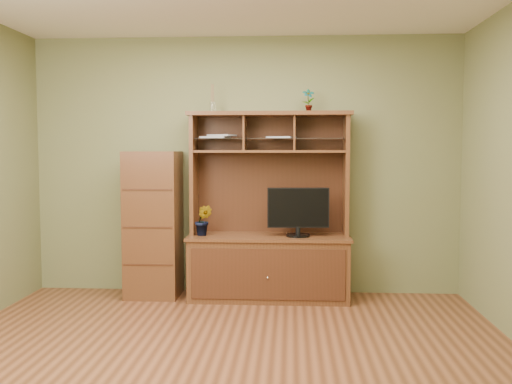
{
  "coord_description": "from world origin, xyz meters",
  "views": [
    {
      "loc": [
        0.49,
        -4.03,
        1.52
      ],
      "look_at": [
        0.16,
        1.2,
        1.13
      ],
      "focal_mm": 40.0,
      "sensor_mm": 36.0,
      "label": 1
    }
  ],
  "objects": [
    {
      "name": "side_cabinet",
      "position": [
        -0.93,
        1.74,
        0.75
      ],
      "size": [
        0.54,
        0.49,
        1.5
      ],
      "color": "#452413",
      "rests_on": "room"
    },
    {
      "name": "reed_diffuser",
      "position": [
        -0.32,
        1.8,
        2.01
      ],
      "size": [
        0.06,
        0.06,
        0.28
      ],
      "color": "silver",
      "rests_on": "media_hutch"
    },
    {
      "name": "orchid_plant",
      "position": [
        -0.4,
        1.65,
        0.81
      ],
      "size": [
        0.18,
        0.15,
        0.31
      ],
      "primitive_type": "imported",
      "rotation": [
        0.0,
        0.0,
        -0.07
      ],
      "color": "#335C1F",
      "rests_on": "media_hutch"
    },
    {
      "name": "top_plant",
      "position": [
        0.66,
        1.8,
        2.02
      ],
      "size": [
        0.13,
        0.1,
        0.23
      ],
      "primitive_type": "imported",
      "rotation": [
        0.0,
        0.0,
        0.11
      ],
      "color": "#346D26",
      "rests_on": "media_hutch"
    },
    {
      "name": "media_hutch",
      "position": [
        0.26,
        1.73,
        0.52
      ],
      "size": [
        1.66,
        0.61,
        1.9
      ],
      "color": "#452413",
      "rests_on": "room"
    },
    {
      "name": "room",
      "position": [
        0.0,
        0.0,
        1.35
      ],
      "size": [
        4.54,
        4.04,
        2.74
      ],
      "color": "#542C18",
      "rests_on": "ground"
    },
    {
      "name": "magazines",
      "position": [
        -0.05,
        1.8,
        1.65
      ],
      "size": [
        0.99,
        0.27,
        0.04
      ],
      "color": "#9FA0A4",
      "rests_on": "media_hutch"
    },
    {
      "name": "monitor",
      "position": [
        0.56,
        1.65,
        0.91
      ],
      "size": [
        0.62,
        0.24,
        0.49
      ],
      "rotation": [
        0.0,
        0.0,
        0.07
      ],
      "color": "black",
      "rests_on": "media_hutch"
    }
  ]
}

